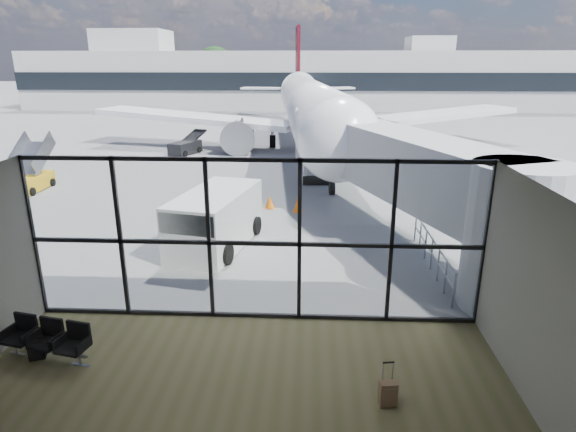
# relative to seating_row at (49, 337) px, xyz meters

# --- Properties ---
(ground) EXTENTS (220.00, 220.00, 0.00)m
(ground) POSITION_rel_seating_row_xyz_m (4.71, 42.12, -0.54)
(ground) COLOR slate
(ground) RESTS_ON ground
(lounge_shell) EXTENTS (12.02, 8.01, 4.51)m
(lounge_shell) POSITION_rel_seating_row_xyz_m (4.71, -2.68, 2.11)
(lounge_shell) COLOR brown
(lounge_shell) RESTS_ON ground
(glass_curtain_wall) EXTENTS (12.10, 0.12, 4.50)m
(glass_curtain_wall) POSITION_rel_seating_row_xyz_m (4.71, 2.12, 1.71)
(glass_curtain_wall) COLOR white
(glass_curtain_wall) RESTS_ON ground
(jet_bridge) EXTENTS (8.00, 16.50, 4.33)m
(jet_bridge) POSITION_rel_seating_row_xyz_m (9.61, 9.19, 2.22)
(jet_bridge) COLOR #9D9FA2
(jet_bridge) RESTS_ON ground
(apron_railing) EXTENTS (0.06, 5.46, 1.11)m
(apron_railing) POSITION_rel_seating_row_xyz_m (10.31, 5.62, 0.18)
(apron_railing) COLOR gray
(apron_railing) RESTS_ON ground
(far_terminal) EXTENTS (80.00, 12.20, 11.00)m
(far_terminal) POSITION_rel_seating_row_xyz_m (4.12, 64.09, 3.67)
(far_terminal) COLOR #A3A29E
(far_terminal) RESTS_ON ground
(tree_0) EXTENTS (4.95, 4.95, 7.12)m
(tree_0) POSITION_rel_seating_row_xyz_m (-40.29, 74.12, 4.09)
(tree_0) COLOR #382619
(tree_0) RESTS_ON ground
(tree_1) EXTENTS (5.61, 5.61, 8.07)m
(tree_1) POSITION_rel_seating_row_xyz_m (-34.29, 74.12, 4.72)
(tree_1) COLOR #382619
(tree_1) RESTS_ON ground
(tree_2) EXTENTS (6.27, 6.27, 9.03)m
(tree_2) POSITION_rel_seating_row_xyz_m (-28.29, 74.12, 5.34)
(tree_2) COLOR #382619
(tree_2) RESTS_ON ground
(tree_3) EXTENTS (4.95, 4.95, 7.12)m
(tree_3) POSITION_rel_seating_row_xyz_m (-22.29, 74.12, 4.09)
(tree_3) COLOR #382619
(tree_3) RESTS_ON ground
(tree_4) EXTENTS (5.61, 5.61, 8.07)m
(tree_4) POSITION_rel_seating_row_xyz_m (-16.29, 74.12, 4.72)
(tree_4) COLOR #382619
(tree_4) RESTS_ON ground
(tree_5) EXTENTS (6.27, 6.27, 9.03)m
(tree_5) POSITION_rel_seating_row_xyz_m (-10.29, 74.12, 5.34)
(tree_5) COLOR #382619
(tree_5) RESTS_ON ground
(seating_row) EXTENTS (2.19, 1.03, 0.97)m
(seating_row) POSITION_rel_seating_row_xyz_m (0.00, 0.00, 0.00)
(seating_row) COLOR gray
(seating_row) RESTS_ON ground
(backpack) EXTENTS (0.42, 0.41, 0.54)m
(backpack) POSITION_rel_seating_row_xyz_m (-0.29, -0.10, -0.28)
(backpack) COLOR black
(backpack) RESTS_ON ground
(suitcase) EXTENTS (0.39, 0.30, 0.97)m
(suitcase) POSITION_rel_seating_row_xyz_m (7.84, -1.34, -0.24)
(suitcase) COLOR brown
(suitcase) RESTS_ON ground
(airliner) EXTENTS (35.07, 40.71, 10.49)m
(airliner) POSITION_rel_seating_row_xyz_m (5.93, 30.61, 2.66)
(airliner) COLOR white
(airliner) RESTS_ON ground
(service_van) EXTENTS (3.14, 5.19, 2.11)m
(service_van) POSITION_rel_seating_row_xyz_m (2.55, 7.35, 0.55)
(service_van) COLOR silver
(service_van) RESTS_ON ground
(belt_loader) EXTENTS (2.41, 3.71, 1.62)m
(belt_loader) POSITION_rel_seating_row_xyz_m (-3.38, 26.22, 0.01)
(belt_loader) COLOR black
(belt_loader) RESTS_ON ground
(mobile_stairs) EXTENTS (1.85, 3.41, 2.39)m
(mobile_stairs) POSITION_rel_seating_row_xyz_m (-9.29, 15.14, 0.03)
(mobile_stairs) COLOR gold
(mobile_stairs) RESTS_ON ground
(traffic_cone_a) EXTENTS (0.46, 0.46, 0.66)m
(traffic_cone_a) POSITION_rel_seating_row_xyz_m (5.56, 11.95, -0.23)
(traffic_cone_a) COLOR orange
(traffic_cone_a) RESTS_ON ground
(traffic_cone_b) EXTENTS (0.45, 0.45, 0.65)m
(traffic_cone_b) POSITION_rel_seating_row_xyz_m (4.20, 12.47, -0.23)
(traffic_cone_b) COLOR orange
(traffic_cone_b) RESTS_ON ground
(traffic_cone_c) EXTENTS (0.42, 0.42, 0.60)m
(traffic_cone_c) POSITION_rel_seating_row_xyz_m (9.71, 16.18, -0.26)
(traffic_cone_c) COLOR orange
(traffic_cone_c) RESTS_ON ground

